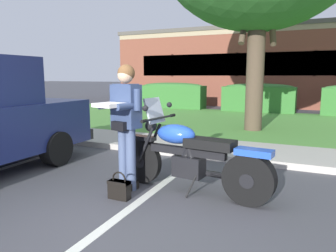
% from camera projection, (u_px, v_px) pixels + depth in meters
% --- Properties ---
extents(ground_plane, '(140.00, 140.00, 0.00)m').
position_uv_depth(ground_plane, '(109.00, 229.00, 3.30)').
color(ground_plane, '#424247').
extents(curb_strip, '(60.00, 0.20, 0.12)m').
position_uv_depth(curb_strip, '(206.00, 156.00, 6.08)').
color(curb_strip, '#ADA89E').
rests_on(curb_strip, ground).
extents(concrete_walk, '(60.00, 1.50, 0.08)m').
position_uv_depth(concrete_walk, '(219.00, 148.00, 6.85)').
color(concrete_walk, '#ADA89E').
rests_on(concrete_walk, ground).
extents(grass_lawn, '(60.00, 6.72, 0.06)m').
position_uv_depth(grass_lawn, '(254.00, 123.00, 10.53)').
color(grass_lawn, '#518E3D').
rests_on(grass_lawn, ground).
extents(stall_stripe_1, '(0.27, 4.40, 0.01)m').
position_uv_depth(stall_stripe_1, '(115.00, 220.00, 3.51)').
color(stall_stripe_1, silver).
rests_on(stall_stripe_1, ground).
extents(motorcycle, '(2.24, 0.82, 1.26)m').
position_uv_depth(motorcycle, '(196.00, 158.00, 4.23)').
color(motorcycle, black).
rests_on(motorcycle, ground).
extents(rider_person, '(0.53, 0.63, 1.70)m').
position_uv_depth(rider_person, '(125.00, 117.00, 4.32)').
color(rider_person, black).
rests_on(rider_person, ground).
extents(handbag, '(0.28, 0.13, 0.36)m').
position_uv_depth(handbag, '(119.00, 188.00, 4.09)').
color(handbag, black).
rests_on(handbag, ground).
extents(hedge_left, '(3.13, 0.90, 1.24)m').
position_uv_depth(hedge_left, '(172.00, 95.00, 15.28)').
color(hedge_left, '#336B2D').
rests_on(hedge_left, ground).
extents(hedge_center_left, '(2.97, 0.90, 1.24)m').
position_uv_depth(hedge_center_left, '(258.00, 97.00, 13.60)').
color(hedge_center_left, '#336B2D').
rests_on(hedge_center_left, ground).
extents(brick_building, '(20.97, 9.18, 4.04)m').
position_uv_depth(brick_building, '(316.00, 68.00, 18.53)').
color(brick_building, brown).
rests_on(brick_building, ground).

